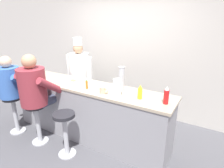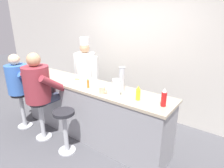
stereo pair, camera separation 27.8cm
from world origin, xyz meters
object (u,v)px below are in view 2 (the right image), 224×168
(ketchup_bottle_red, at_px, (164,98))
(diner_seated_maroon, at_px, (39,86))
(water_pitcher_clear, at_px, (116,87))
(cup_stack_steel, at_px, (122,79))
(mustard_bottle_yellow, at_px, (138,93))
(cook_in_whites_near, at_px, (86,73))
(diner_seated_blue, at_px, (20,81))
(cereal_bowl, at_px, (34,74))
(breakfast_plate, at_px, (77,80))
(hot_sauce_bottle_orange, at_px, (88,84))
(empty_stool_round, at_px, (65,125))
(coffee_mug_tan, at_px, (102,90))

(ketchup_bottle_red, xyz_separation_m, diner_seated_maroon, (-1.93, -0.49, -0.12))
(water_pitcher_clear, relative_size, diner_seated_maroon, 0.15)
(cup_stack_steel, bearing_deg, mustard_bottle_yellow, -21.64)
(water_pitcher_clear, xyz_separation_m, cook_in_whites_near, (-1.29, 0.68, -0.16))
(water_pitcher_clear, relative_size, diner_seated_blue, 0.16)
(diner_seated_maroon, bearing_deg, cereal_bowl, 153.93)
(cereal_bowl, bearing_deg, cook_in_whites_near, 54.93)
(ketchup_bottle_red, height_order, cook_in_whites_near, cook_in_whites_near)
(cereal_bowl, bearing_deg, breakfast_plate, 14.99)
(hot_sauce_bottle_orange, relative_size, water_pitcher_clear, 0.61)
(mustard_bottle_yellow, bearing_deg, breakfast_plate, 175.88)
(hot_sauce_bottle_orange, relative_size, cup_stack_steel, 0.37)
(cup_stack_steel, xyz_separation_m, empty_stool_round, (-0.59, -0.65, -0.68))
(water_pitcher_clear, distance_m, empty_stool_round, 0.99)
(cereal_bowl, relative_size, diner_seated_blue, 0.12)
(cereal_bowl, distance_m, coffee_mug_tan, 1.68)
(cup_stack_steel, bearing_deg, hot_sauce_bottle_orange, -158.56)
(ketchup_bottle_red, xyz_separation_m, diner_seated_blue, (-2.55, -0.50, -0.16))
(mustard_bottle_yellow, relative_size, hot_sauce_bottle_orange, 1.45)
(breakfast_plate, bearing_deg, hot_sauce_bottle_orange, -19.84)
(water_pitcher_clear, height_order, diner_seated_blue, diner_seated_blue)
(cup_stack_steel, relative_size, empty_stool_round, 0.53)
(water_pitcher_clear, height_order, cup_stack_steel, cup_stack_steel)
(cup_stack_steel, bearing_deg, diner_seated_blue, -161.31)
(hot_sauce_bottle_orange, relative_size, cook_in_whites_near, 0.08)
(cereal_bowl, relative_size, empty_stool_round, 0.24)
(hot_sauce_bottle_orange, distance_m, diner_seated_blue, 1.40)
(diner_seated_blue, bearing_deg, cup_stack_steel, 18.69)
(cook_in_whites_near, bearing_deg, cup_stack_steel, -22.49)
(cup_stack_steel, height_order, empty_stool_round, cup_stack_steel)
(hot_sauce_bottle_orange, bearing_deg, empty_stool_round, -100.57)
(cook_in_whites_near, bearing_deg, hot_sauce_bottle_orange, -43.50)
(ketchup_bottle_red, height_order, coffee_mug_tan, ketchup_bottle_red)
(diner_seated_maroon, height_order, cook_in_whites_near, cook_in_whites_near)
(breakfast_plate, height_order, cereal_bowl, cereal_bowl)
(cereal_bowl, xyz_separation_m, cup_stack_steel, (1.86, 0.30, 0.16))
(mustard_bottle_yellow, xyz_separation_m, cup_stack_steel, (-0.36, 0.14, 0.09))
(water_pitcher_clear, relative_size, cook_in_whites_near, 0.14)
(mustard_bottle_yellow, xyz_separation_m, hot_sauce_bottle_orange, (-0.87, -0.06, -0.03))
(hot_sauce_bottle_orange, height_order, diner_seated_maroon, diner_seated_maroon)
(mustard_bottle_yellow, relative_size, cook_in_whites_near, 0.12)
(water_pitcher_clear, bearing_deg, empty_stool_round, -140.59)
(hot_sauce_bottle_orange, relative_size, cereal_bowl, 0.83)
(cereal_bowl, relative_size, cup_stack_steel, 0.45)
(hot_sauce_bottle_orange, xyz_separation_m, cup_stack_steel, (0.51, 0.20, 0.12))
(diner_seated_maroon, relative_size, cook_in_whites_near, 0.91)
(water_pitcher_clear, xyz_separation_m, empty_stool_round, (-0.60, -0.50, -0.60))
(cup_stack_steel, distance_m, diner_seated_maroon, 1.37)
(mustard_bottle_yellow, distance_m, cereal_bowl, 2.22)
(diner_seated_maroon, height_order, empty_stool_round, diner_seated_maroon)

